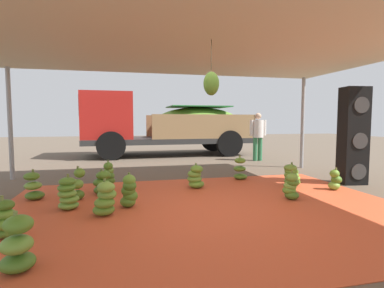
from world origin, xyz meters
TOP-DOWN VIEW (x-y plane):
  - ground_plane at (0.00, 3.00)m, footprint 40.00×40.00m
  - tarp_orange at (0.00, 0.00)m, footprint 6.34×4.71m
  - tent_canopy at (0.00, -0.09)m, footprint 8.00×7.00m
  - banana_bunch_0 at (-1.53, 0.01)m, footprint 0.44×0.44m
  - banana_bunch_1 at (-1.19, 0.35)m, footprint 0.36×0.35m
  - banana_bunch_2 at (-2.21, -1.49)m, footprint 0.37×0.39m
  - banana_bunch_3 at (1.56, 0.19)m, footprint 0.34×0.35m
  - banana_bunch_4 at (-1.65, 1.32)m, footprint 0.43×0.42m
  - banana_bunch_5 at (-2.04, 1.01)m, footprint 0.32×0.31m
  - banana_bunch_6 at (-2.62, -0.57)m, footprint 0.28×0.32m
  - banana_bunch_7 at (-2.79, 1.21)m, footprint 0.44×0.43m
  - banana_bunch_8 at (-1.55, 1.70)m, footprint 0.34×0.35m
  - banana_bunch_9 at (-2.10, 0.44)m, footprint 0.36×0.36m
  - banana_bunch_10 at (2.18, 1.19)m, footprint 0.41×0.42m
  - banana_bunch_11 at (0.15, 1.42)m, footprint 0.45×0.45m
  - banana_bunch_12 at (2.80, 0.64)m, footprint 0.31×0.31m
  - banana_bunch_13 at (1.38, 2.05)m, footprint 0.46×0.44m
  - cargo_truck_main at (0.32, 7.37)m, footprint 6.46×2.42m
  - worker_0 at (3.23, 5.01)m, footprint 0.60×0.37m
  - speaker_stack at (3.57, 1.08)m, footprint 0.57×0.45m

SIDE VIEW (x-z plane):
  - ground_plane at x=0.00m, z-range 0.00..0.00m
  - tarp_orange at x=0.00m, z-range 0.00..0.01m
  - banana_bunch_12 at x=2.80m, z-range -0.02..0.42m
  - banana_bunch_4 at x=-1.65m, z-range -0.03..0.45m
  - banana_bunch_6 at x=-2.62m, z-range -0.03..0.47m
  - banana_bunch_10 at x=2.18m, z-range -0.02..0.46m
  - banana_bunch_3 at x=1.56m, z-range -0.03..0.48m
  - banana_bunch_7 at x=-2.79m, z-range -0.04..0.49m
  - banana_bunch_11 at x=0.15m, z-range -0.03..0.48m
  - banana_bunch_13 at x=1.38m, z-range -0.04..0.52m
  - banana_bunch_0 at x=-1.53m, z-range -0.03..0.51m
  - banana_bunch_9 at x=-2.10m, z-range -0.03..0.52m
  - banana_bunch_2 at x=-2.21m, z-range -0.03..0.53m
  - banana_bunch_1 at x=-1.19m, z-range -0.02..0.53m
  - banana_bunch_5 at x=-2.04m, z-range -0.03..0.55m
  - banana_bunch_8 at x=-1.55m, z-range -0.03..0.56m
  - worker_0 at x=3.23m, z-range 0.14..1.77m
  - speaker_stack at x=3.57m, z-range 0.00..2.09m
  - cargo_truck_main at x=0.32m, z-range 0.03..2.43m
  - tent_canopy at x=0.00m, z-range 1.25..3.91m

